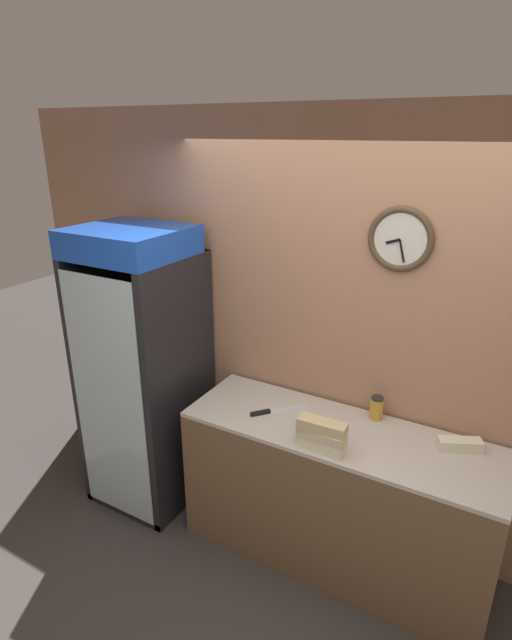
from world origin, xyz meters
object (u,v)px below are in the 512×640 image
(sandwich_stack_top, at_px, (322,426))
(chefs_knife, at_px, (271,411))
(condiment_jar, at_px, (377,408))
(sandwich_flat_left, at_px, (460,444))
(beverage_cooler, at_px, (148,356))
(sandwich_stack_middle, at_px, (322,435))
(sandwich_stack_bottom, at_px, (321,445))

(sandwich_stack_top, height_order, chefs_knife, sandwich_stack_top)
(chefs_knife, height_order, condiment_jar, condiment_jar)
(sandwich_flat_left, relative_size, chefs_knife, 0.79)
(chefs_knife, xyz_separation_m, condiment_jar, (0.58, 0.25, 0.06))
(beverage_cooler, xyz_separation_m, sandwich_stack_middle, (1.39, -0.21, -0.06))
(sandwich_stack_middle, distance_m, sandwich_flat_left, 0.76)
(sandwich_stack_top, relative_size, chefs_knife, 0.87)
(beverage_cooler, height_order, condiment_jar, beverage_cooler)
(beverage_cooler, height_order, sandwich_stack_middle, beverage_cooler)
(sandwich_stack_top, bearing_deg, beverage_cooler, 171.45)
(sandwich_stack_middle, distance_m, condiment_jar, 0.48)
(sandwich_stack_middle, distance_m, sandwich_stack_top, 0.06)
(sandwich_flat_left, bearing_deg, sandwich_stack_bottom, -150.48)
(condiment_jar, bearing_deg, sandwich_stack_middle, -110.18)
(beverage_cooler, xyz_separation_m, condiment_jar, (1.56, 0.24, -0.08))
(beverage_cooler, relative_size, sandwich_stack_middle, 7.44)
(chefs_knife, bearing_deg, sandwich_stack_top, -26.04)
(sandwich_stack_bottom, bearing_deg, sandwich_stack_middle, 0.00)
(condiment_jar, bearing_deg, sandwich_stack_bottom, -110.18)
(sandwich_flat_left, distance_m, condiment_jar, 0.50)
(condiment_jar, bearing_deg, sandwich_flat_left, -9.50)
(sandwich_stack_top, relative_size, condiment_jar, 1.86)
(sandwich_stack_top, bearing_deg, sandwich_flat_left, 29.52)
(sandwich_stack_middle, relative_size, chefs_knife, 0.87)
(sandwich_flat_left, bearing_deg, sandwich_stack_top, -150.48)
(sandwich_stack_bottom, bearing_deg, chefs_knife, 153.96)
(beverage_cooler, bearing_deg, chefs_knife, -0.41)
(beverage_cooler, height_order, sandwich_stack_bottom, beverage_cooler)
(sandwich_stack_top, bearing_deg, condiment_jar, 69.82)
(sandwich_flat_left, xyz_separation_m, condiment_jar, (-0.49, 0.08, 0.04))
(chefs_knife, bearing_deg, sandwich_flat_left, 9.01)
(sandwich_stack_bottom, distance_m, sandwich_stack_top, 0.12)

